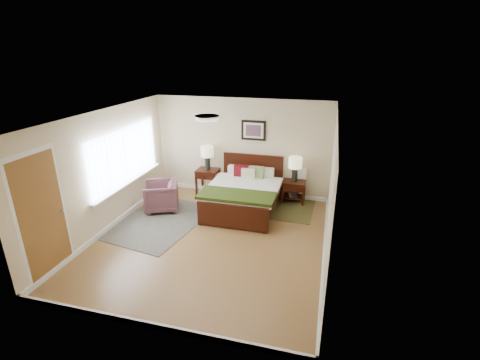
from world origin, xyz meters
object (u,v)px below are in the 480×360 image
at_px(lamp_left, 207,154).
at_px(armchair, 161,196).
at_px(bed, 244,190).
at_px(lamp_right, 295,165).
at_px(nightstand_right, 294,189).
at_px(nightstand_left, 208,174).
at_px(rug_persian, 160,221).

xyz_separation_m(lamp_left, armchair, (-0.73, -1.25, -0.74)).
relative_size(bed, lamp_left, 3.30).
bearing_deg(lamp_left, lamp_right, 0.00).
bearing_deg(bed, nightstand_right, 34.44).
bearing_deg(nightstand_left, lamp_right, 0.56).
xyz_separation_m(nightstand_left, rug_persian, (-0.49, -1.80, -0.53)).
height_order(bed, rug_persian, bed).
distance_m(lamp_left, lamp_right, 2.26).
distance_m(nightstand_left, armchair, 1.44).
bearing_deg(bed, armchair, -165.52).
bearing_deg(nightstand_left, armchair, -120.75).
relative_size(lamp_left, rug_persian, 0.26).
height_order(nightstand_left, armchair, armchair).
relative_size(lamp_left, lamp_right, 1.00).
relative_size(nightstand_right, rug_persian, 0.23).
bearing_deg(lamp_right, nightstand_left, -179.44).
height_order(bed, armchair, bed).
height_order(nightstand_left, lamp_left, lamp_left).
bearing_deg(lamp_left, nightstand_right, -0.32).
relative_size(nightstand_left, armchair, 0.87).
xyz_separation_m(lamp_left, lamp_right, (2.25, 0.00, -0.11)).
height_order(bed, lamp_left, lamp_left).
bearing_deg(rug_persian, nightstand_left, 84.43).
bearing_deg(nightstand_right, lamp_right, 90.00).
xyz_separation_m(bed, lamp_right, (1.09, 0.76, 0.47)).
xyz_separation_m(nightstand_left, lamp_right, (2.25, 0.02, 0.44)).
distance_m(nightstand_left, nightstand_right, 2.26).
distance_m(bed, armchair, 1.96).
bearing_deg(rug_persian, lamp_right, 43.26).
relative_size(nightstand_left, lamp_right, 1.09).
bearing_deg(armchair, rug_persian, -0.53).
bearing_deg(bed, nightstand_left, 147.57).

